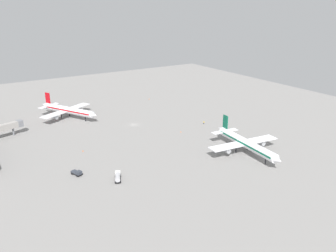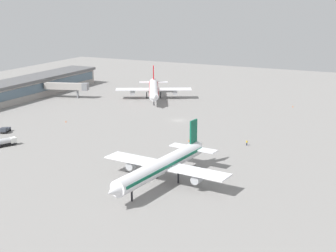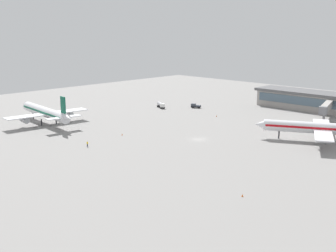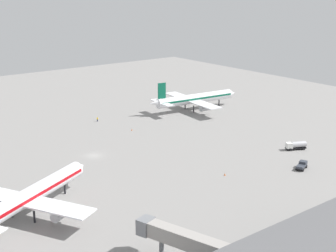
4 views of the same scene
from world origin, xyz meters
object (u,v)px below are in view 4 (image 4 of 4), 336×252
(fuel_truck, at_px, (296,145))
(safety_cone_mid_apron, at_px, (225,174))
(safety_cone_near_gate, at_px, (132,130))
(airplane_at_gate, at_px, (194,99))
(ground_crew_worker, at_px, (97,119))
(pushback_tractor, at_px, (302,165))
(airplane_taxiing, at_px, (29,196))

(fuel_truck, relative_size, safety_cone_mid_apron, 10.84)
(fuel_truck, distance_m, safety_cone_near_gate, 55.15)
(airplane_at_gate, height_order, ground_crew_worker, airplane_at_gate)
(fuel_truck, xyz_separation_m, safety_cone_near_gate, (-28.46, 47.23, -1.09))
(pushback_tractor, bearing_deg, fuel_truck, 23.31)
(safety_cone_near_gate, distance_m, safety_cone_mid_apron, 49.15)
(fuel_truck, xyz_separation_m, ground_crew_worker, (-32.13, 64.51, -0.54))
(fuel_truck, distance_m, ground_crew_worker, 72.07)
(pushback_tractor, xyz_separation_m, ground_crew_worker, (-20.45, 75.68, -0.12))
(ground_crew_worker, xyz_separation_m, safety_cone_mid_apron, (0.45, -66.32, -0.55))
(ground_crew_worker, bearing_deg, fuel_truck, -166.95)
(safety_cone_near_gate, relative_size, safety_cone_mid_apron, 1.00)
(airplane_at_gate, xyz_separation_m, safety_cone_mid_apron, (-38.86, -57.67, -4.26))
(airplane_taxiing, relative_size, ground_crew_worker, 22.62)
(pushback_tractor, bearing_deg, airplane_at_gate, 53.89)
(ground_crew_worker, bearing_deg, airplane_taxiing, 125.79)
(airplane_at_gate, distance_m, safety_cone_mid_apron, 69.67)
(airplane_at_gate, height_order, airplane_taxiing, airplane_at_gate)
(ground_crew_worker, height_order, safety_cone_near_gate, ground_crew_worker)
(airplane_taxiing, height_order, fuel_truck, airplane_taxiing)
(airplane_at_gate, relative_size, ground_crew_worker, 24.67)
(airplane_taxiing, distance_m, safety_cone_near_gate, 66.23)
(airplane_at_gate, bearing_deg, ground_crew_worker, 173.43)
(safety_cone_near_gate, bearing_deg, fuel_truck, -58.92)
(fuel_truck, bearing_deg, pushback_tractor, 69.20)
(airplane_taxiing, bearing_deg, airplane_at_gate, 0.96)
(pushback_tractor, xyz_separation_m, safety_cone_near_gate, (-16.78, 58.40, -0.67))
(fuel_truck, bearing_deg, airplane_taxiing, 20.20)
(pushback_tractor, height_order, safety_cone_mid_apron, pushback_tractor)
(fuel_truck, height_order, safety_cone_near_gate, fuel_truck)
(airplane_at_gate, relative_size, fuel_truck, 6.33)
(airplane_taxiing, height_order, ground_crew_worker, airplane_taxiing)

